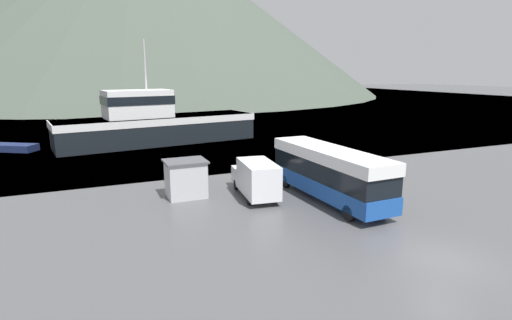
{
  "coord_description": "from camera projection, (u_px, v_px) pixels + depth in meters",
  "views": [
    {
      "loc": [
        -14.08,
        -11.61,
        8.14
      ],
      "look_at": [
        -3.14,
        13.8,
        2.0
      ],
      "focal_mm": 28.0,
      "sensor_mm": 36.0,
      "label": 1
    }
  ],
  "objects": [
    {
      "name": "ground_plane",
      "position": [
        445.0,
        260.0,
        17.61
      ],
      "size": [
        400.0,
        400.0,
        0.0
      ],
      "primitive_type": "plane",
      "color": "#4C4C4F"
    },
    {
      "name": "water_surface",
      "position": [
        126.0,
        95.0,
        141.62
      ],
      "size": [
        240.0,
        240.0,
        0.0
      ],
      "primitive_type": "plane",
      "color": "#475B6B",
      "rests_on": "ground"
    },
    {
      "name": "hill_backdrop",
      "position": [
        140.0,
        7.0,
        145.06
      ],
      "size": [
        169.3,
        169.3,
        62.4
      ],
      "primitive_type": "cone",
      "color": "#424C42",
      "rests_on": "ground"
    },
    {
      "name": "tour_bus",
      "position": [
        329.0,
        171.0,
        25.56
      ],
      "size": [
        2.81,
        10.45,
        3.38
      ],
      "rotation": [
        0.0,
        0.0,
        0.03
      ],
      "color": "#194799",
      "rests_on": "ground"
    },
    {
      "name": "delivery_van",
      "position": [
        256.0,
        178.0,
        26.29
      ],
      "size": [
        2.62,
        5.75,
        2.46
      ],
      "rotation": [
        0.0,
        0.0,
        -0.12
      ],
      "color": "silver",
      "rests_on": "ground"
    },
    {
      "name": "fishing_boat",
      "position": [
        155.0,
        123.0,
        45.89
      ],
      "size": [
        23.15,
        8.92,
        11.67
      ],
      "rotation": [
        0.0,
        0.0,
        4.86
      ],
      "color": "black",
      "rests_on": "water_surface"
    },
    {
      "name": "storage_bin",
      "position": [
        343.0,
        175.0,
        29.68
      ],
      "size": [
        1.53,
        1.06,
        1.28
      ],
      "color": "teal",
      "rests_on": "ground"
    },
    {
      "name": "dock_kiosk",
      "position": [
        186.0,
        178.0,
        26.32
      ],
      "size": [
        2.7,
        2.24,
        2.48
      ],
      "color": "#B2B2B7",
      "rests_on": "ground"
    },
    {
      "name": "small_boat",
      "position": [
        4.0,
        147.0,
        41.93
      ],
      "size": [
        6.86,
        5.32,
        0.72
      ],
      "rotation": [
        0.0,
        0.0,
        1.0
      ],
      "color": "#19234C",
      "rests_on": "water_surface"
    }
  ]
}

